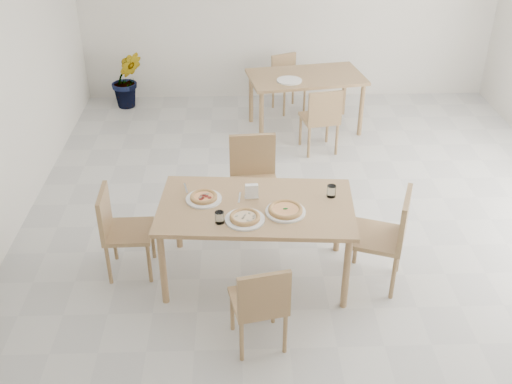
{
  "coord_description": "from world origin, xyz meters",
  "views": [
    {
      "loc": [
        -0.75,
        -5.13,
        3.48
      ],
      "look_at": [
        -0.61,
        -0.82,
        0.88
      ],
      "focal_mm": 42.0,
      "sensor_mm": 36.0,
      "label": 1
    }
  ],
  "objects_px": {
    "plate_pepperoni": "(204,199)",
    "tumbler_a": "(220,217)",
    "chair_east": "(388,233)",
    "plate_mushroom": "(245,219)",
    "chair_back_n": "(287,78)",
    "napkin_holder": "(252,192)",
    "pizza_pepperoni": "(204,197)",
    "tumbler_b": "(331,191)",
    "main_table": "(256,212)",
    "chair_back_s": "(322,116)",
    "plate_empty": "(289,81)",
    "plate_margherita": "(285,212)",
    "chair_south": "(261,302)",
    "pizza_mushroom": "(245,217)",
    "second_table": "(306,82)",
    "chair_north": "(254,175)",
    "potted_plant": "(127,79)",
    "chair_west": "(119,226)",
    "pizza_margherita": "(285,209)"
  },
  "relations": [
    {
      "from": "plate_pepperoni",
      "to": "tumbler_a",
      "type": "height_order",
      "value": "tumbler_a"
    },
    {
      "from": "chair_east",
      "to": "plate_mushroom",
      "type": "bearing_deg",
      "value": -65.48
    },
    {
      "from": "tumbler_a",
      "to": "chair_back_n",
      "type": "height_order",
      "value": "tumbler_a"
    },
    {
      "from": "napkin_holder",
      "to": "pizza_pepperoni",
      "type": "bearing_deg",
      "value": 178.09
    },
    {
      "from": "tumbler_b",
      "to": "main_table",
      "type": "bearing_deg",
      "value": -169.7
    },
    {
      "from": "chair_back_s",
      "to": "plate_empty",
      "type": "distance_m",
      "value": 0.69
    },
    {
      "from": "plate_margherita",
      "to": "plate_pepperoni",
      "type": "height_order",
      "value": "same"
    },
    {
      "from": "main_table",
      "to": "chair_south",
      "type": "bearing_deg",
      "value": -85.61
    },
    {
      "from": "main_table",
      "to": "chair_back_n",
      "type": "height_order",
      "value": "chair_back_n"
    },
    {
      "from": "pizza_mushroom",
      "to": "second_table",
      "type": "relative_size",
      "value": 0.19
    },
    {
      "from": "chair_north",
      "to": "napkin_holder",
      "type": "xyz_separation_m",
      "value": [
        -0.04,
        -0.77,
        0.27
      ]
    },
    {
      "from": "chair_north",
      "to": "chair_back_n",
      "type": "bearing_deg",
      "value": 74.78
    },
    {
      "from": "plate_mushroom",
      "to": "tumbler_b",
      "type": "height_order",
      "value": "tumbler_b"
    },
    {
      "from": "chair_north",
      "to": "plate_margherita",
      "type": "relative_size",
      "value": 2.76
    },
    {
      "from": "chair_north",
      "to": "pizza_pepperoni",
      "type": "relative_size",
      "value": 3.5
    },
    {
      "from": "chair_east",
      "to": "potted_plant",
      "type": "xyz_separation_m",
      "value": [
        -2.86,
        4.11,
        -0.12
      ]
    },
    {
      "from": "plate_pepperoni",
      "to": "pizza_pepperoni",
      "type": "distance_m",
      "value": 0.02
    },
    {
      "from": "napkin_holder",
      "to": "potted_plant",
      "type": "xyz_separation_m",
      "value": [
        -1.7,
        3.86,
        -0.4
      ]
    },
    {
      "from": "plate_empty",
      "to": "potted_plant",
      "type": "xyz_separation_m",
      "value": [
        -2.25,
        1.04,
        -0.34
      ]
    },
    {
      "from": "chair_south",
      "to": "chair_back_n",
      "type": "bearing_deg",
      "value": -108.8
    },
    {
      "from": "chair_north",
      "to": "plate_pepperoni",
      "type": "height_order",
      "value": "chair_north"
    },
    {
      "from": "main_table",
      "to": "chair_north",
      "type": "xyz_separation_m",
      "value": [
        0.01,
        0.88,
        -0.14
      ]
    },
    {
      "from": "plate_mushroom",
      "to": "second_table",
      "type": "xyz_separation_m",
      "value": [
        0.86,
        3.37,
        -0.09
      ]
    },
    {
      "from": "chair_west",
      "to": "tumbler_b",
      "type": "distance_m",
      "value": 1.9
    },
    {
      "from": "chair_north",
      "to": "tumbler_a",
      "type": "height_order",
      "value": "chair_north"
    },
    {
      "from": "chair_south",
      "to": "chair_north",
      "type": "height_order",
      "value": "chair_north"
    },
    {
      "from": "plate_margherita",
      "to": "plate_pepperoni",
      "type": "relative_size",
      "value": 1.09
    },
    {
      "from": "chair_east",
      "to": "plate_margherita",
      "type": "height_order",
      "value": "chair_east"
    },
    {
      "from": "main_table",
      "to": "pizza_margherita",
      "type": "xyz_separation_m",
      "value": [
        0.24,
        -0.13,
        0.1
      ]
    },
    {
      "from": "tumbler_a",
      "to": "chair_back_s",
      "type": "bearing_deg",
      "value": 65.97
    },
    {
      "from": "chair_back_n",
      "to": "plate_empty",
      "type": "bearing_deg",
      "value": -117.52
    },
    {
      "from": "pizza_pepperoni",
      "to": "plate_empty",
      "type": "relative_size",
      "value": 0.83
    },
    {
      "from": "chair_back_n",
      "to": "chair_west",
      "type": "bearing_deg",
      "value": -140.21
    },
    {
      "from": "potted_plant",
      "to": "pizza_mushroom",
      "type": "bearing_deg",
      "value": -68.76
    },
    {
      "from": "plate_mushroom",
      "to": "pizza_pepperoni",
      "type": "distance_m",
      "value": 0.48
    },
    {
      "from": "pizza_pepperoni",
      "to": "second_table",
      "type": "xyz_separation_m",
      "value": [
        1.21,
        3.04,
        -0.12
      ]
    },
    {
      "from": "plate_empty",
      "to": "chair_north",
      "type": "bearing_deg",
      "value": -104.07
    },
    {
      "from": "chair_north",
      "to": "chair_back_s",
      "type": "height_order",
      "value": "chair_north"
    },
    {
      "from": "main_table",
      "to": "chair_north",
      "type": "distance_m",
      "value": 0.89
    },
    {
      "from": "chair_east",
      "to": "tumbler_a",
      "type": "distance_m",
      "value": 1.46
    },
    {
      "from": "pizza_pepperoni",
      "to": "main_table",
      "type": "bearing_deg",
      "value": -12.23
    },
    {
      "from": "chair_east",
      "to": "second_table",
      "type": "xyz_separation_m",
      "value": [
        -0.37,
        3.27,
        0.13
      ]
    },
    {
      "from": "plate_margherita",
      "to": "tumbler_b",
      "type": "xyz_separation_m",
      "value": [
        0.42,
        0.25,
        0.04
      ]
    },
    {
      "from": "chair_back_s",
      "to": "plate_empty",
      "type": "relative_size",
      "value": 2.65
    },
    {
      "from": "chair_south",
      "to": "tumbler_b",
      "type": "distance_m",
      "value": 1.26
    },
    {
      "from": "main_table",
      "to": "chair_south",
      "type": "distance_m",
      "value": 0.93
    },
    {
      "from": "napkin_holder",
      "to": "plate_empty",
      "type": "bearing_deg",
      "value": 75.27
    },
    {
      "from": "tumbler_b",
      "to": "chair_west",
      "type": "bearing_deg",
      "value": -179.39
    },
    {
      "from": "chair_back_s",
      "to": "pizza_mushroom",
      "type": "bearing_deg",
      "value": 58.43
    },
    {
      "from": "second_table",
      "to": "chair_back_n",
      "type": "xyz_separation_m",
      "value": [
        -0.19,
        0.7,
        -0.21
      ]
    }
  ]
}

